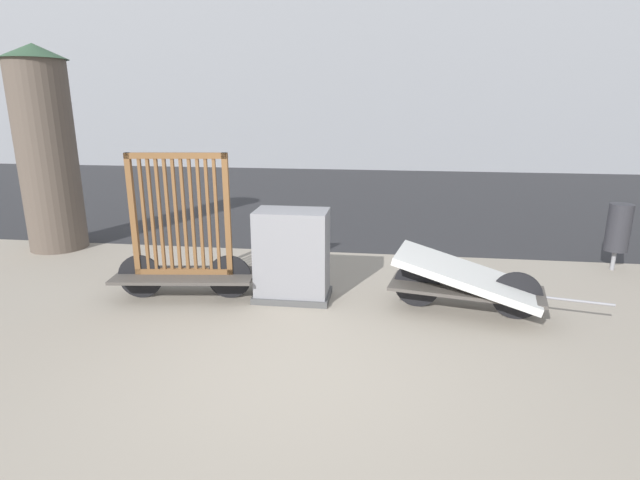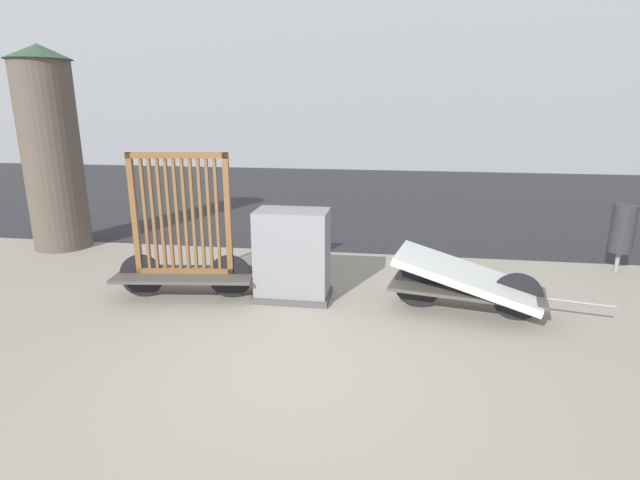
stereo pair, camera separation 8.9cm
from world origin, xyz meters
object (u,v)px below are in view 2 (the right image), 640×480
at_px(bike_cart_with_bedframe, 184,250).
at_px(bike_cart_with_mattress, 467,281).
at_px(trash_bin, 623,229).
at_px(advertising_column, 51,149).
at_px(utility_cabinet, 292,258).

bearing_deg(bike_cart_with_bedframe, bike_cart_with_mattress, -7.18).
bearing_deg(bike_cart_with_mattress, bike_cart_with_bedframe, -168.62).
bearing_deg(trash_bin, bike_cart_with_mattress, -141.71).
relative_size(bike_cart_with_bedframe, advertising_column, 0.74).
xyz_separation_m(utility_cabinet, advertising_column, (-4.49, 1.77, 1.17)).
distance_m(bike_cart_with_mattress, utility_cabinet, 2.15).
bearing_deg(bike_cart_with_mattress, advertising_column, 175.10).
bearing_deg(bike_cart_with_mattress, utility_cabinet, -173.04).
relative_size(bike_cart_with_mattress, trash_bin, 2.45).
distance_m(bike_cart_with_mattress, trash_bin, 3.14).
height_order(bike_cart_with_bedframe, utility_cabinet, bike_cart_with_bedframe).
height_order(bike_cart_with_mattress, trash_bin, trash_bin).
xyz_separation_m(bike_cart_with_bedframe, advertising_column, (-3.12, 1.94, 1.07)).
distance_m(bike_cart_with_bedframe, bike_cart_with_mattress, 3.52).
relative_size(utility_cabinet, trash_bin, 1.14).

